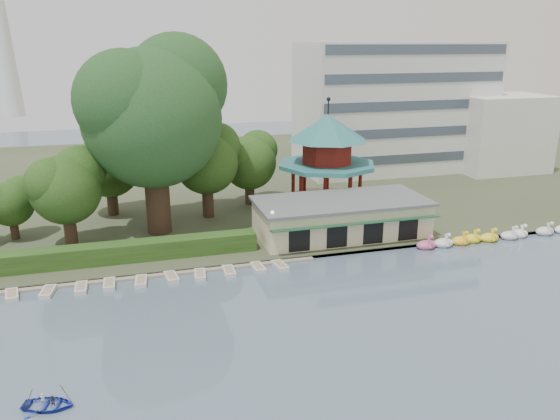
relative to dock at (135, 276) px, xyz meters
name	(u,v)px	position (x,y,z in m)	size (l,w,h in m)	color
ground_plane	(323,358)	(12.00, -17.20, -0.12)	(220.00, 220.00, 0.00)	slate
shore	(208,178)	(12.00, 34.80, 0.08)	(220.00, 70.00, 0.40)	#424930
embankment	(262,261)	(12.00, 0.10, 0.03)	(220.00, 0.60, 0.30)	gray
dock	(135,276)	(0.00, 0.00, 0.00)	(34.00, 1.60, 0.24)	gray
boathouse	(341,217)	(22.00, 4.77, 2.25)	(18.60, 9.39, 3.90)	beige
pavilion	(327,152)	(24.00, 14.80, 7.36)	(12.40, 12.40, 13.50)	beige
office_building	(411,111)	(44.67, 31.80, 9.61)	(38.00, 18.00, 20.00)	silver
hedge	(100,254)	(-3.00, 3.30, 1.18)	(30.00, 2.00, 1.80)	#2C4D1A
lamp_post	(272,224)	(13.50, 1.80, 3.22)	(0.36, 0.36, 4.28)	black
big_tree	(153,108)	(3.20, 11.04, 13.83)	(16.01, 14.92, 21.18)	#3A281C
small_trees	(130,171)	(0.33, 14.56, 6.51)	(40.12, 17.29, 11.10)	#3A281C
swan_boats	(502,236)	(38.55, -0.64, 0.28)	(20.53, 2.11, 1.92)	#D35E88
moored_rowboats	(126,283)	(-0.78, -1.40, 0.06)	(29.91, 2.66, 0.36)	beige
rowboat_with_passengers	(48,402)	(-5.37, -17.74, 0.32)	(4.86, 4.02, 2.01)	#1E35AF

